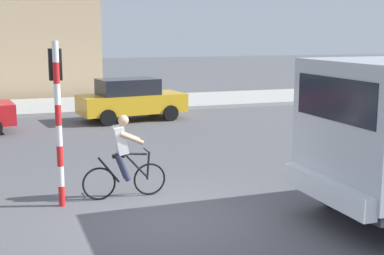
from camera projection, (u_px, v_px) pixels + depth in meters
name	position (u px, v px, depth m)	size (l,w,h in m)	color
ground_plane	(170.00, 219.00, 9.77)	(120.00, 120.00, 0.00)	#56565B
sidewalk_far	(73.00, 105.00, 24.17)	(80.00, 5.00, 0.16)	#ADADA8
cyclist	(124.00, 157.00, 10.90)	(1.73, 0.50, 1.72)	black
traffic_light_pole	(57.00, 101.00, 10.23)	(0.24, 0.43, 3.20)	red
car_white_mid	(131.00, 99.00, 20.54)	(4.20, 2.29, 1.60)	gold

